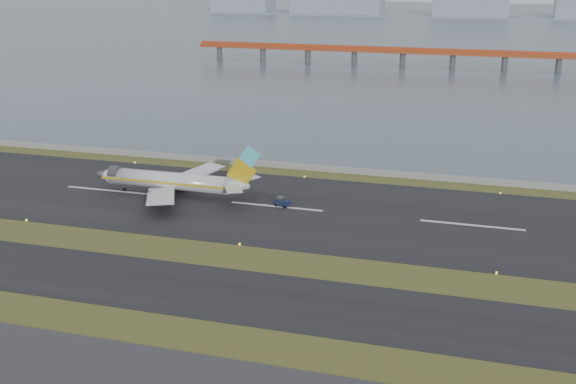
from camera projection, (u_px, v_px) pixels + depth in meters
The scene contains 9 objects.
ground at pixel (225, 261), 124.06m from camera, with size 1000.00×1000.00×0.00m, color #394A1A.
taxiway_strip at pixel (197, 290), 113.09m from camera, with size 1000.00×18.00×0.10m, color black.
runway_strip at pixel (277, 207), 151.46m from camera, with size 1000.00×45.00×0.10m, color black.
seawall at pixel (313, 167), 178.73m from camera, with size 1000.00×2.50×1.00m, color gray.
bay_water at pixel (446, 30), 544.36m from camera, with size 1400.00×800.00×1.30m, color #4D5D6E.
red_pier at pixel (453, 54), 344.88m from camera, with size 260.00×5.00×10.20m.
far_shoreline at pixel (475, 10), 685.03m from camera, with size 1400.00×80.00×60.50m.
airliner at pixel (175, 181), 157.23m from camera, with size 38.52×32.89×12.80m.
pushback_tug at pixel (282, 202), 151.50m from camera, with size 3.49×2.55×2.01m.
Camera 1 is at (42.91, -106.80, 49.03)m, focal length 45.00 mm.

